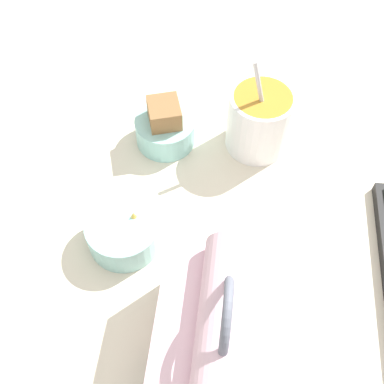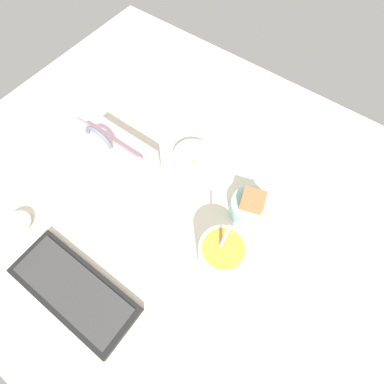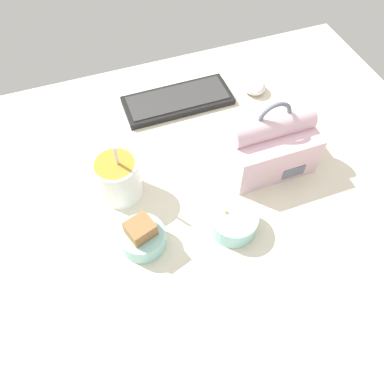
{
  "view_description": "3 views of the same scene",
  "coord_description": "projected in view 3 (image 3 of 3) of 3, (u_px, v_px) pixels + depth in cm",
  "views": [
    {
      "loc": [
        38.86,
        4.6,
        65.3
      ],
      "look_at": [
        -0.65,
        -0.22,
        7.0
      ],
      "focal_mm": 45.0,
      "sensor_mm": 36.0,
      "label": 1
    },
    {
      "loc": [
        -20.94,
        27.41,
        73.53
      ],
      "look_at": [
        -0.65,
        -0.22,
        7.0
      ],
      "focal_mm": 28.0,
      "sensor_mm": 36.0,
      "label": 2
    },
    {
      "loc": [
        -17.12,
        -45.59,
        76.92
      ],
      "look_at": [
        -0.65,
        -0.22,
        7.0
      ],
      "focal_mm": 35.0,
      "sensor_mm": 36.0,
      "label": 3
    }
  ],
  "objects": [
    {
      "name": "computer_mouse",
      "position": [
        254.0,
        86.0,
        1.1
      ],
      "size": [
        6.63,
        7.37,
        3.63
      ],
      "color": "silver",
      "rests_on": "desk_surface"
    },
    {
      "name": "lunch_bag",
      "position": [
        268.0,
        143.0,
        0.91
      ],
      "size": [
        20.95,
        15.75,
        19.58
      ],
      "color": "beige",
      "rests_on": "desk_surface"
    },
    {
      "name": "soup_cup",
      "position": [
        118.0,
        178.0,
        0.86
      ],
      "size": [
        10.41,
        10.41,
        18.17
      ],
      "color": "white",
      "rests_on": "desk_surface"
    },
    {
      "name": "bento_bowl_sandwich",
      "position": [
        142.0,
        237.0,
        0.81
      ],
      "size": [
        10.04,
        10.04,
        8.42
      ],
      "color": "#93D1CC",
      "rests_on": "desk_surface"
    },
    {
      "name": "bento_bowl_snacks",
      "position": [
        233.0,
        222.0,
        0.83
      ],
      "size": [
        10.72,
        10.72,
        5.91
      ],
      "color": "#93D1CC",
      "rests_on": "desk_surface"
    },
    {
      "name": "desk_surface",
      "position": [
        194.0,
        205.0,
        0.9
      ],
      "size": [
        140.0,
        110.0,
        2.0
      ],
      "color": "beige",
      "rests_on": "ground"
    },
    {
      "name": "keyboard",
      "position": [
        178.0,
        100.0,
        1.08
      ],
      "size": [
        31.02,
        12.52,
        2.1
      ],
      "color": "black",
      "rests_on": "desk_surface"
    }
  ]
}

